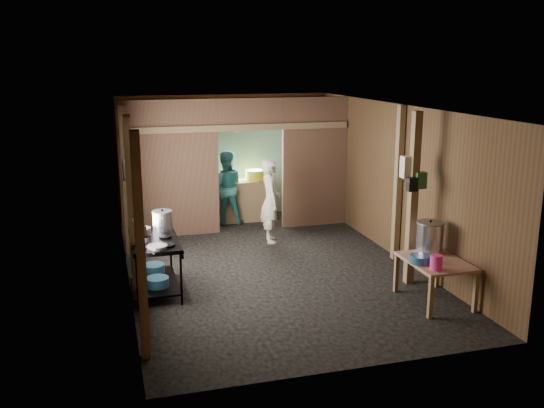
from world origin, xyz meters
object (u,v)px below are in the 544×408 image
object	(u,v)px
stock_pot	(430,238)
cook	(271,201)
prep_table	(434,281)
pink_bucket	(436,262)
yellow_tub	(255,175)
stove_pot_large	(163,221)
gas_range	(155,265)

from	to	relation	value
stock_pot	cook	world-z (taller)	cook
prep_table	pink_bucket	xyz separation A→B (m)	(-0.19, -0.32, 0.40)
prep_table	yellow_tub	distance (m)	5.22
prep_table	stove_pot_large	distance (m)	4.07
stove_pot_large	pink_bucket	distance (m)	4.03
gas_range	cook	size ratio (longest dim) A/B	0.88
pink_bucket	yellow_tub	xyz separation A→B (m)	(-1.12, 5.33, 0.25)
pink_bucket	gas_range	bearing A→B (deg)	153.02
gas_range	yellow_tub	bearing A→B (deg)	55.93
prep_table	yellow_tub	size ratio (longest dim) A/B	2.74
stove_pot_large	stock_pot	xyz separation A→B (m)	(3.64, -1.54, -0.12)
pink_bucket	cook	xyz separation A→B (m)	(-1.23, 3.71, 0.07)
gas_range	stock_pot	bearing A→B (deg)	-16.16
gas_range	pink_bucket	xyz separation A→B (m)	(3.52, -1.79, 0.31)
gas_range	stock_pot	distance (m)	3.99
stock_pot	stove_pot_large	bearing A→B (deg)	157.10
gas_range	yellow_tub	distance (m)	4.31
pink_bucket	cook	world-z (taller)	cook
gas_range	stock_pot	xyz separation A→B (m)	(3.81, -1.10, 0.42)
prep_table	yellow_tub	bearing A→B (deg)	104.68
gas_range	pink_bucket	bearing A→B (deg)	-26.98
pink_bucket	cook	size ratio (longest dim) A/B	0.13
yellow_tub	cook	size ratio (longest dim) A/B	0.24
pink_bucket	yellow_tub	world-z (taller)	yellow_tub
stove_pot_large	cook	size ratio (longest dim) A/B	0.20
gas_range	cook	distance (m)	3.01
prep_table	pink_bucket	bearing A→B (deg)	-120.86
stock_pot	pink_bucket	xyz separation A→B (m)	(-0.30, -0.69, -0.12)
gas_range	stove_pot_large	size ratio (longest dim) A/B	4.35
stove_pot_large	yellow_tub	size ratio (longest dim) A/B	0.83
gas_range	cook	bearing A→B (deg)	40.01
stove_pot_large	pink_bucket	xyz separation A→B (m)	(3.35, -2.22, -0.23)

